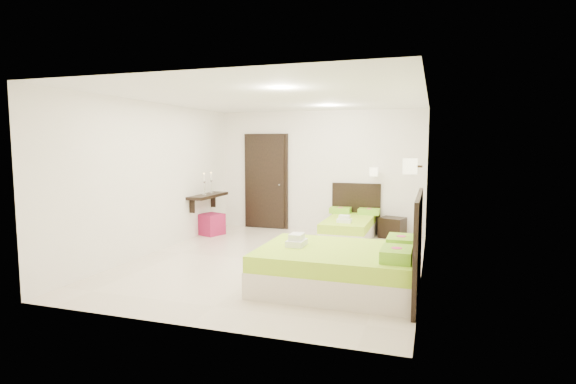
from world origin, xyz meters
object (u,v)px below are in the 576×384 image
(bed_single, at_px, (350,227))
(nightstand, at_px, (392,228))
(ottoman, at_px, (211,224))
(bed_double, at_px, (344,266))

(bed_single, distance_m, nightstand, 0.93)
(nightstand, bearing_deg, ottoman, -150.22)
(bed_single, bearing_deg, nightstand, 32.91)
(bed_single, xyz_separation_m, nightstand, (0.78, 0.51, -0.06))
(bed_single, distance_m, bed_double, 3.08)
(bed_single, xyz_separation_m, bed_double, (0.48, -3.04, 0.04))
(bed_double, relative_size, nightstand, 4.43)
(bed_double, height_order, nightstand, bed_double)
(bed_double, distance_m, ottoman, 4.28)
(nightstand, distance_m, ottoman, 3.74)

